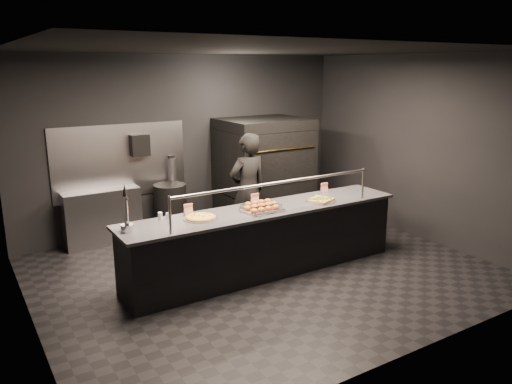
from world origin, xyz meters
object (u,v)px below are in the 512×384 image
at_px(fire_extinguisher, 172,171).
at_px(round_pizza, 201,218).
at_px(beer_tap, 126,218).
at_px(prep_shelf, 103,217).
at_px(square_pizza, 320,200).
at_px(pizza_oven, 264,171).
at_px(trash_bin, 171,211).
at_px(worker, 248,190).
at_px(slider_tray_a, 262,209).
at_px(slider_tray_b, 261,205).
at_px(towel_dispenser, 140,145).
at_px(service_counter, 265,240).

height_order(fire_extinguisher, round_pizza, fire_extinguisher).
bearing_deg(beer_tap, fire_extinguisher, 56.65).
distance_m(prep_shelf, square_pizza, 3.50).
xyz_separation_m(pizza_oven, trash_bin, (-1.72, 0.20, -0.52)).
distance_m(trash_bin, worker, 1.44).
bearing_deg(pizza_oven, trash_bin, 173.28).
xyz_separation_m(slider_tray_a, slider_tray_b, (0.10, 0.17, -0.00)).
relative_size(towel_dispenser, round_pizza, 0.79).
xyz_separation_m(pizza_oven, round_pizza, (-2.15, -1.86, -0.03)).
bearing_deg(trash_bin, slider_tray_b, -75.32).
height_order(pizza_oven, round_pizza, pizza_oven).
height_order(towel_dispenser, beer_tap, towel_dispenser).
bearing_deg(trash_bin, beer_tap, -123.76).
height_order(towel_dispenser, square_pizza, towel_dispenser).
height_order(beer_tap, trash_bin, beer_tap).
xyz_separation_m(fire_extinguisher, round_pizza, (-0.60, -2.36, -0.12)).
relative_size(service_counter, square_pizza, 9.57).
bearing_deg(square_pizza, round_pizza, 175.38).
bearing_deg(fire_extinguisher, round_pizza, -104.27).
xyz_separation_m(pizza_oven, prep_shelf, (-2.80, 0.42, -0.52)).
relative_size(service_counter, pizza_oven, 2.15).
relative_size(prep_shelf, beer_tap, 2.08).
xyz_separation_m(towel_dispenser, fire_extinguisher, (0.55, 0.01, -0.49)).
bearing_deg(beer_tap, slider_tray_a, -3.56).
bearing_deg(round_pizza, beer_tap, 179.97).
xyz_separation_m(service_counter, trash_bin, (-0.52, 2.10, -0.02)).
relative_size(beer_tap, slider_tray_a, 1.01).
bearing_deg(prep_shelf, trash_bin, -11.41).
xyz_separation_m(prep_shelf, fire_extinguisher, (1.25, 0.08, 0.61)).
bearing_deg(service_counter, slider_tray_b, 90.15).
relative_size(slider_tray_b, worker, 0.31).
xyz_separation_m(towel_dispenser, square_pizza, (1.78, -2.50, -0.61)).
bearing_deg(slider_tray_b, fire_extinguisher, 98.66).
distance_m(service_counter, pizza_oven, 2.30).
bearing_deg(round_pizza, slider_tray_a, -7.47).
bearing_deg(service_counter, round_pizza, 177.47).
distance_m(service_counter, round_pizza, 1.06).
relative_size(pizza_oven, prep_shelf, 1.59).
xyz_separation_m(pizza_oven, slider_tray_b, (-1.20, -1.80, -0.02)).
height_order(prep_shelf, slider_tray_b, slider_tray_b).
relative_size(fire_extinguisher, slider_tray_a, 0.88).
relative_size(prep_shelf, trash_bin, 1.34).
height_order(service_counter, beer_tap, beer_tap).
relative_size(service_counter, slider_tray_b, 7.39).
bearing_deg(slider_tray_b, trash_bin, 104.68).
bearing_deg(square_pizza, slider_tray_b, 166.60).
bearing_deg(pizza_oven, round_pizza, -139.16).
xyz_separation_m(fire_extinguisher, beer_tap, (-1.55, -2.36, 0.02)).
distance_m(slider_tray_a, slider_tray_b, 0.20).
bearing_deg(square_pizza, prep_shelf, 135.59).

